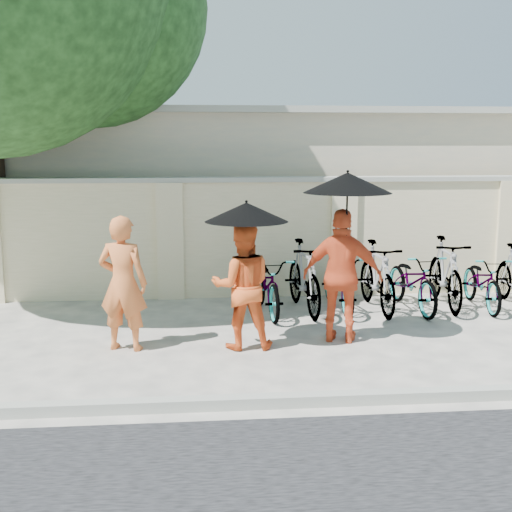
{
  "coord_description": "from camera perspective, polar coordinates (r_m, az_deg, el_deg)",
  "views": [
    {
      "loc": [
        -0.54,
        -7.82,
        2.64
      ],
      "look_at": [
        0.27,
        0.93,
        1.1
      ],
      "focal_mm": 45.0,
      "sensor_mm": 36.0,
      "label": 1
    }
  ],
  "objects": [
    {
      "name": "kerb",
      "position": [
        6.66,
        -0.26,
        -12.83
      ],
      "size": [
        40.0,
        0.16,
        0.12
      ],
      "primitive_type": "cube",
      "color": "#9B9C91",
      "rests_on": "ground"
    },
    {
      "name": "bike_0",
      "position": [
        10.05,
        1.05,
        -2.58
      ],
      "size": [
        0.76,
        1.81,
        0.93
      ],
      "primitive_type": "imported",
      "rotation": [
        0.0,
        0.0,
        0.08
      ],
      "color": "gray",
      "rests_on": "ground"
    },
    {
      "name": "monk_right",
      "position": [
        8.63,
        7.69,
        -1.79
      ],
      "size": [
        1.14,
        0.76,
        1.8
      ],
      "primitive_type": "imported",
      "rotation": [
        0.0,
        0.0,
        2.8
      ],
      "color": "#E45327",
      "rests_on": "ground"
    },
    {
      "name": "parasol_right",
      "position": [
        8.39,
        8.14,
        6.47
      ],
      "size": [
        1.15,
        1.15,
        1.26
      ],
      "color": "black",
      "rests_on": "ground"
    },
    {
      "name": "building_behind",
      "position": [
        15.07,
        4.44,
        5.94
      ],
      "size": [
        14.0,
        6.0,
        3.2
      ],
      "primitive_type": "cube",
      "color": "beige",
      "rests_on": "ground"
    },
    {
      "name": "bike_3",
      "position": [
        10.39,
        10.71,
        -1.82
      ],
      "size": [
        0.55,
        1.85,
        1.11
      ],
      "primitive_type": "imported",
      "rotation": [
        0.0,
        0.0,
        0.02
      ],
      "color": "gray",
      "rests_on": "ground"
    },
    {
      "name": "compound_wall",
      "position": [
        11.25,
        2.63,
        1.54
      ],
      "size": [
        20.0,
        0.3,
        2.0
      ],
      "primitive_type": "cube",
      "color": "beige",
      "rests_on": "ground"
    },
    {
      "name": "bike_4",
      "position": [
        10.57,
        13.76,
        -2.19
      ],
      "size": [
        0.79,
        1.85,
        0.94
      ],
      "primitive_type": "imported",
      "rotation": [
        0.0,
        0.0,
        0.09
      ],
      "color": "gray",
      "rests_on": "ground"
    },
    {
      "name": "bike_1",
      "position": [
        10.17,
        4.29,
        -1.86
      ],
      "size": [
        0.7,
        1.93,
        1.13
      ],
      "primitive_type": "imported",
      "rotation": [
        0.0,
        0.0,
        0.09
      ],
      "color": "gray",
      "rests_on": "ground"
    },
    {
      "name": "bike_2",
      "position": [
        10.37,
        7.41,
        -2.29
      ],
      "size": [
        0.67,
        1.77,
        0.92
      ],
      "primitive_type": "imported",
      "rotation": [
        0.0,
        0.0,
        0.04
      ],
      "color": "gray",
      "rests_on": "ground"
    },
    {
      "name": "parasol_center",
      "position": [
        8.07,
        -0.86,
        3.92
      ],
      "size": [
        1.06,
        1.06,
        0.98
      ],
      "color": "black",
      "rests_on": "ground"
    },
    {
      "name": "bike_5",
      "position": [
        10.88,
        16.46,
        -1.45
      ],
      "size": [
        0.73,
        1.94,
        1.14
      ],
      "primitive_type": "imported",
      "rotation": [
        0.0,
        0.0,
        -0.1
      ],
      "color": "gray",
      "rests_on": "ground"
    },
    {
      "name": "monk_left",
      "position": [
        8.39,
        -11.74,
        -2.39
      ],
      "size": [
        0.73,
        0.57,
        1.76
      ],
      "primitive_type": "imported",
      "rotation": [
        0.0,
        0.0,
        2.88
      ],
      "color": "orange",
      "rests_on": "ground"
    },
    {
      "name": "bike_6",
      "position": [
        11.03,
        19.49,
        -2.16
      ],
      "size": [
        0.72,
        1.71,
        0.88
      ],
      "primitive_type": "imported",
      "rotation": [
        0.0,
        0.0,
        -0.09
      ],
      "color": "gray",
      "rests_on": "ground"
    },
    {
      "name": "monk_center",
      "position": [
        8.3,
        -1.23,
        -2.68
      ],
      "size": [
        0.81,
        0.63,
        1.65
      ],
      "primitive_type": "imported",
      "rotation": [
        0.0,
        0.0,
        3.14
      ],
      "color": "#E95A22",
      "rests_on": "ground"
    },
    {
      "name": "ground",
      "position": [
        8.27,
        -1.3,
        -8.67
      ],
      "size": [
        80.0,
        80.0,
        0.0
      ],
      "primitive_type": "plane",
      "color": "beige"
    }
  ]
}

